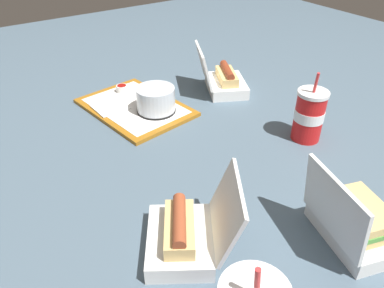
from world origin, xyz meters
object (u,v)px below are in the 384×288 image
object	(u,v)px
ketchup_cup	(122,88)
clamshell_hotdog_left	(224,81)
plastic_fork	(149,97)
soda_cup_back	(309,115)
food_tray	(135,107)
clamshell_hotdog_center	(185,234)
cake_container	(156,100)
clamshell_sandwich_front	(356,223)

from	to	relation	value
ketchup_cup	clamshell_hotdog_left	bearing A→B (deg)	61.51
plastic_fork	soda_cup_back	world-z (taller)	soda_cup_back
food_tray	plastic_fork	size ratio (longest dim) A/B	3.69
clamshell_hotdog_center	clamshell_hotdog_left	world-z (taller)	clamshell_hotdog_left
food_tray	soda_cup_back	world-z (taller)	soda_cup_back
food_tray	cake_container	distance (m)	0.10
clamshell_sandwich_front	clamshell_hotdog_left	distance (m)	0.74
clamshell_hotdog_left	food_tray	bearing A→B (deg)	-99.42
ketchup_cup	clamshell_sandwich_front	bearing A→B (deg)	7.24
food_tray	clamshell_sandwich_front	distance (m)	0.78
ketchup_cup	plastic_fork	xyz separation A→B (m)	(0.10, 0.06, -0.01)
ketchup_cup	clamshell_hotdog_center	distance (m)	0.74
cake_container	plastic_fork	size ratio (longest dim) A/B	1.15
soda_cup_back	food_tray	bearing A→B (deg)	-142.76
food_tray	cake_container	world-z (taller)	cake_container
plastic_fork	clamshell_hotdog_left	bearing A→B (deg)	61.55
ketchup_cup	clamshell_sandwich_front	world-z (taller)	clamshell_sandwich_front
food_tray	clamshell_hotdog_left	xyz separation A→B (m)	(0.06, 0.33, 0.03)
cake_container	clamshell_hotdog_left	world-z (taller)	clamshell_hotdog_left
cake_container	clamshell_hotdog_center	world-z (taller)	clamshell_hotdog_center
clamshell_hotdog_left	soda_cup_back	size ratio (longest dim) A/B	1.10
food_tray	soda_cup_back	distance (m)	0.56
cake_container	soda_cup_back	world-z (taller)	soda_cup_back
clamshell_hotdog_left	ketchup_cup	bearing A→B (deg)	-118.49
plastic_fork	soda_cup_back	size ratio (longest dim) A/B	0.51
food_tray	clamshell_hotdog_center	world-z (taller)	clamshell_hotdog_center
cake_container	soda_cup_back	size ratio (longest dim) A/B	0.59
cake_container	clamshell_sandwich_front	bearing A→B (deg)	6.65
cake_container	food_tray	bearing A→B (deg)	-150.31
clamshell_sandwich_front	ketchup_cup	bearing A→B (deg)	-172.76
cake_container	clamshell_hotdog_center	size ratio (longest dim) A/B	0.52
plastic_fork	clamshell_sandwich_front	bearing A→B (deg)	-7.82
ketchup_cup	food_tray	bearing A→B (deg)	-4.65
clamshell_sandwich_front	soda_cup_back	world-z (taller)	soda_cup_back
plastic_fork	cake_container	bearing A→B (deg)	-25.54
plastic_fork	clamshell_sandwich_front	xyz separation A→B (m)	(0.79, 0.06, 0.03)
food_tray	ketchup_cup	world-z (taller)	ketchup_cup
plastic_fork	clamshell_hotdog_left	distance (m)	0.28
clamshell_sandwich_front	plastic_fork	bearing A→B (deg)	-175.84
clamshell_hotdog_center	clamshell_sandwich_front	bearing A→B (deg)	60.41
food_tray	soda_cup_back	size ratio (longest dim) A/B	1.90
food_tray	clamshell_hotdog_left	size ratio (longest dim) A/B	1.73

